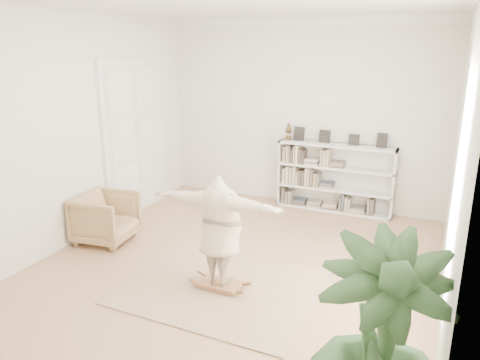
# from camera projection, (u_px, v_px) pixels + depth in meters

# --- Properties ---
(floor) EXTENTS (6.00, 6.00, 0.00)m
(floor) POSITION_uv_depth(u_px,v_px,m) (239.00, 263.00, 6.91)
(floor) COLOR #A67C55
(floor) RESTS_ON ground
(room_shell) EXTENTS (6.00, 6.00, 6.00)m
(room_shell) POSITION_uv_depth(u_px,v_px,m) (305.00, 20.00, 8.48)
(room_shell) COLOR silver
(room_shell) RESTS_ON floor
(doors) EXTENTS (0.09, 1.78, 2.92)m
(doors) POSITION_uv_depth(u_px,v_px,m) (135.00, 139.00, 8.70)
(doors) COLOR white
(doors) RESTS_ON floor
(bookshelf) EXTENTS (2.20, 0.35, 1.64)m
(bookshelf) POSITION_uv_depth(u_px,v_px,m) (335.00, 178.00, 8.91)
(bookshelf) COLOR silver
(bookshelf) RESTS_ON floor
(armchair) EXTENTS (0.97, 0.94, 0.80)m
(armchair) POSITION_uv_depth(u_px,v_px,m) (106.00, 218.00, 7.57)
(armchair) COLOR tan
(armchair) RESTS_ON floor
(rug) EXTENTS (2.54, 2.05, 0.02)m
(rug) POSITION_uv_depth(u_px,v_px,m) (221.00, 288.00, 6.18)
(rug) COLOR tan
(rug) RESTS_ON floor
(rocker_board) EXTENTS (0.55, 0.34, 0.12)m
(rocker_board) POSITION_uv_depth(u_px,v_px,m) (221.00, 284.00, 6.16)
(rocker_board) COLOR #935F3B
(rocker_board) RESTS_ON rug
(person) EXTENTS (1.82, 0.53, 1.47)m
(person) POSITION_uv_depth(u_px,v_px,m) (220.00, 228.00, 5.93)
(person) COLOR beige
(person) RESTS_ON rocker_board
(houseplant) EXTENTS (1.21, 1.21, 1.80)m
(houseplant) POSITION_uv_depth(u_px,v_px,m) (378.00, 351.00, 3.52)
(houseplant) COLOR #2C4E27
(houseplant) RESTS_ON floor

